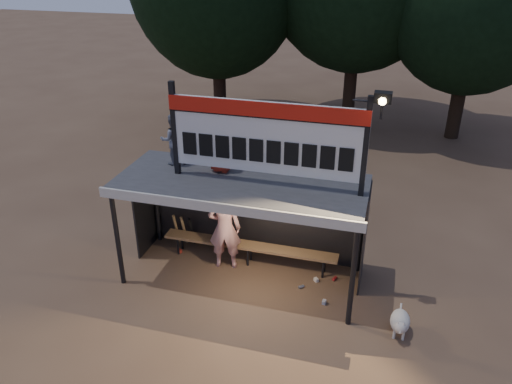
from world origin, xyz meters
TOP-DOWN VIEW (x-y plane):
  - ground at (0.00, 0.00)m, footprint 80.00×80.00m
  - player at (-0.48, 0.30)m, footprint 0.79×0.60m
  - child_a at (-1.61, 0.44)m, footprint 0.67×0.63m
  - child_b at (-0.53, 0.34)m, footprint 0.59×0.44m
  - dugout_shelter at (0.00, 0.24)m, footprint 5.10×2.08m
  - scoreboard_assembly at (0.56, -0.01)m, footprint 4.10×0.27m
  - bench at (0.00, 0.55)m, footprint 4.00×0.35m
  - dog at (3.34, -0.94)m, footprint 0.36×0.81m
  - bats at (-1.69, 0.82)m, footprint 0.47×0.32m
  - litter at (0.75, 0.24)m, footprint 3.78×1.40m

SIDE VIEW (x-z plane):
  - ground at x=0.00m, z-range 0.00..0.00m
  - litter at x=0.75m, z-range 0.00..0.08m
  - dog at x=3.34m, z-range 0.03..0.53m
  - bats at x=-1.69m, z-range 0.01..0.85m
  - bench at x=0.00m, z-range 0.19..0.67m
  - player at x=-0.48m, z-range 0.00..1.96m
  - dugout_shelter at x=0.00m, z-range 0.69..3.01m
  - child_a at x=-1.61m, z-range 2.32..3.41m
  - child_b at x=-0.53m, z-range 2.32..3.43m
  - scoreboard_assembly at x=0.56m, z-range 2.33..4.32m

